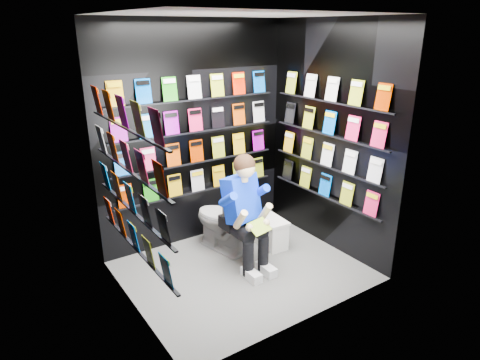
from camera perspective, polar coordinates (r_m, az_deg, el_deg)
floor at (r=4.75m, az=0.35°, el=-11.95°), size 2.40×2.40×0.00m
ceiling at (r=4.04m, az=0.43°, el=21.24°), size 2.40×2.40×0.00m
wall_back at (r=5.04m, az=-6.05°, el=5.93°), size 2.40×0.04×2.60m
wall_front at (r=3.47m, az=9.71°, el=-0.65°), size 2.40×0.04×2.60m
wall_left at (r=3.71m, az=-15.14°, el=0.23°), size 0.04×2.00×2.60m
wall_right at (r=4.97m, az=11.96°, el=5.39°), size 0.04×2.00×2.60m
comics_back at (r=5.02m, az=-5.89°, el=5.92°), size 2.10×0.06×1.37m
comics_left at (r=3.71m, az=-14.71°, el=0.39°), size 0.06×1.70×1.37m
comics_right at (r=4.94m, az=11.72°, el=5.40°), size 0.06×1.70×1.37m
toilet at (r=5.01m, az=-2.39°, el=-5.38°), size 0.56×0.82×0.73m
longbox at (r=5.19m, az=4.08°, el=-7.06°), size 0.26×0.44×0.32m
longbox_lid at (r=5.11m, az=4.13°, el=-5.29°), size 0.29×0.47×0.03m
reader at (r=4.56m, az=0.04°, el=-2.57°), size 0.65×0.83×1.37m
held_comic at (r=4.38m, az=2.61°, el=-6.23°), size 0.27×0.19×0.10m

